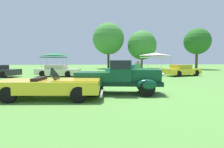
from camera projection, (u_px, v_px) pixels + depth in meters
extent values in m
plane|color=#568C3D|center=(132.00, 92.00, 9.23)|extent=(120.00, 120.00, 0.00)
cube|color=black|center=(118.00, 83.00, 8.94)|extent=(4.45, 2.12, 0.20)
cube|color=#0F472D|center=(144.00, 75.00, 8.83)|extent=(1.74, 1.33, 0.60)
ellipsoid|color=silver|center=(160.00, 76.00, 8.79)|extent=(0.24, 0.54, 0.68)
cube|color=#0F472D|center=(121.00, 70.00, 8.88)|extent=(1.23, 1.52, 1.04)
cube|color=black|center=(121.00, 65.00, 8.86)|extent=(1.15, 1.54, 0.40)
cube|color=#0F472D|center=(95.00, 77.00, 8.98)|extent=(2.06, 1.69, 0.48)
ellipsoid|color=#0F472D|center=(143.00, 81.00, 9.58)|extent=(0.97, 0.51, 0.52)
ellipsoid|color=#0F472D|center=(147.00, 85.00, 8.14)|extent=(0.97, 0.51, 0.52)
ellipsoid|color=#0F472D|center=(97.00, 81.00, 9.73)|extent=(0.97, 0.51, 0.52)
ellipsoid|color=#0F472D|center=(93.00, 84.00, 8.29)|extent=(0.97, 0.51, 0.52)
sphere|color=silver|center=(159.00, 74.00, 9.22)|extent=(0.18, 0.18, 0.18)
sphere|color=silver|center=(163.00, 75.00, 8.34)|extent=(0.18, 0.18, 0.18)
cylinder|color=black|center=(143.00, 84.00, 9.59)|extent=(0.76, 0.24, 0.76)
cylinder|color=black|center=(147.00, 89.00, 8.16)|extent=(0.76, 0.24, 0.76)
cylinder|color=black|center=(97.00, 84.00, 9.74)|extent=(0.76, 0.24, 0.76)
cylinder|color=black|center=(93.00, 88.00, 8.30)|extent=(0.76, 0.24, 0.76)
cube|color=yellow|center=(49.00, 86.00, 7.70)|extent=(4.59, 2.11, 0.52)
cube|color=yellow|center=(79.00, 81.00, 7.70)|extent=(1.92, 1.60, 0.20)
cube|color=black|center=(56.00, 76.00, 7.67)|extent=(0.17, 1.25, 0.82)
cube|color=black|center=(39.00, 81.00, 7.67)|extent=(0.39, 1.22, 0.28)
cube|color=silver|center=(102.00, 92.00, 7.76)|extent=(0.25, 1.65, 0.12)
cylinder|color=black|center=(84.00, 88.00, 8.51)|extent=(0.66, 0.20, 0.66)
cylinder|color=black|center=(79.00, 95.00, 6.97)|extent=(0.66, 0.20, 0.66)
cylinder|color=black|center=(26.00, 89.00, 8.47)|extent=(0.66, 0.20, 0.66)
cylinder|color=black|center=(8.00, 95.00, 6.92)|extent=(0.66, 0.20, 0.66)
cylinder|color=black|center=(4.00, 75.00, 16.81)|extent=(0.64, 0.22, 0.64)
cube|color=beige|center=(58.00, 72.00, 18.37)|extent=(4.71, 2.52, 0.60)
cube|color=#B3AB8E|center=(56.00, 67.00, 18.35)|extent=(2.21, 1.80, 0.44)
cylinder|color=black|center=(68.00, 74.00, 17.50)|extent=(0.64, 0.22, 0.64)
cylinder|color=black|center=(43.00, 74.00, 17.74)|extent=(0.64, 0.22, 0.64)
cube|color=teal|center=(127.00, 71.00, 18.76)|extent=(4.80, 2.36, 0.60)
cube|color=#146A6E|center=(126.00, 67.00, 18.73)|extent=(2.22, 1.74, 0.44)
cylinder|color=black|center=(141.00, 74.00, 17.94)|extent=(0.64, 0.22, 0.64)
cylinder|color=black|center=(114.00, 74.00, 18.07)|extent=(0.64, 0.22, 0.64)
cube|color=yellow|center=(182.00, 71.00, 19.12)|extent=(4.41, 2.75, 0.60)
cube|color=gold|center=(181.00, 67.00, 19.01)|extent=(2.13, 1.89, 0.44)
cylinder|color=black|center=(196.00, 73.00, 18.88)|extent=(0.64, 0.22, 0.64)
cylinder|color=black|center=(178.00, 74.00, 17.95)|extent=(0.64, 0.22, 0.64)
cylinder|color=#7F7056|center=(121.00, 76.00, 14.44)|extent=(0.16, 0.16, 0.86)
cylinder|color=#7F7056|center=(120.00, 76.00, 14.26)|extent=(0.16, 0.16, 0.86)
cube|color=gold|center=(120.00, 67.00, 14.30)|extent=(0.42, 0.47, 0.60)
sphere|color=#936B4C|center=(120.00, 62.00, 14.26)|extent=(0.22, 0.22, 0.22)
cylinder|color=#7F7056|center=(139.00, 76.00, 13.82)|extent=(0.16, 0.16, 0.86)
cylinder|color=#7F7056|center=(137.00, 76.00, 13.93)|extent=(0.16, 0.16, 0.86)
cube|color=#4C9351|center=(138.00, 67.00, 13.82)|extent=(0.46, 0.44, 0.60)
sphere|color=#936B4C|center=(138.00, 62.00, 13.78)|extent=(0.22, 0.22, 0.22)
cylinder|color=#B7B7BC|center=(66.00, 65.00, 25.24)|extent=(0.05, 0.05, 2.05)
cylinder|color=#B7B7BC|center=(63.00, 66.00, 22.54)|extent=(0.05, 0.05, 2.05)
cylinder|color=#B7B7BC|center=(47.00, 65.00, 24.96)|extent=(0.05, 0.05, 2.05)
cylinder|color=#B7B7BC|center=(41.00, 66.00, 22.25)|extent=(0.05, 0.05, 2.05)
cube|color=#1E703D|center=(55.00, 57.00, 23.66)|extent=(3.03, 3.03, 0.10)
pyramid|color=#1E703D|center=(54.00, 54.00, 23.63)|extent=(2.97, 2.97, 0.38)
cylinder|color=#B7B7BC|center=(161.00, 65.00, 25.29)|extent=(0.05, 0.05, 2.05)
cylinder|color=#B7B7BC|center=(170.00, 66.00, 22.31)|extent=(0.05, 0.05, 2.05)
cylinder|color=#B7B7BC|center=(141.00, 65.00, 24.97)|extent=(0.05, 0.05, 2.05)
cylinder|color=#B7B7BC|center=(148.00, 66.00, 22.00)|extent=(0.05, 0.05, 2.05)
cube|color=silver|center=(155.00, 57.00, 23.56)|extent=(3.33, 3.33, 0.10)
pyramid|color=silver|center=(155.00, 54.00, 23.52)|extent=(3.27, 3.27, 0.38)
cylinder|color=#47331E|center=(108.00, 58.00, 36.07)|extent=(0.44, 0.44, 4.33)
sphere|color=#428938|center=(108.00, 39.00, 35.76)|extent=(6.43, 6.43, 6.43)
cylinder|color=#47331E|center=(142.00, 61.00, 36.79)|extent=(0.44, 0.44, 3.19)
sphere|color=#428938|center=(142.00, 45.00, 36.53)|extent=(6.02, 6.02, 6.02)
cylinder|color=brown|center=(197.00, 59.00, 32.93)|extent=(0.44, 0.44, 3.91)
sphere|color=#286623|center=(197.00, 41.00, 32.68)|extent=(4.85, 4.85, 4.85)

